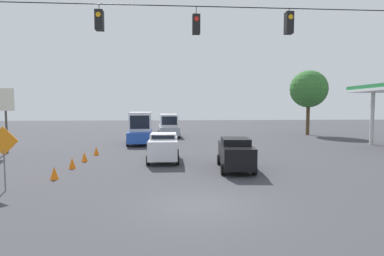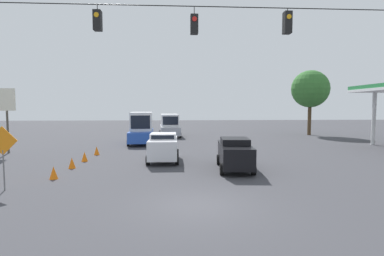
# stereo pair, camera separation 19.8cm
# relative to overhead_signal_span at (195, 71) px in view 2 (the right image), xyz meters

# --- Properties ---
(ground_plane) EXTENTS (140.00, 140.00, 0.00)m
(ground_plane) POSITION_rel_overhead_signal_span_xyz_m (0.05, 1.93, -5.23)
(ground_plane) COLOR #3D3D42
(overhead_signal_span) EXTENTS (23.75, 0.38, 8.40)m
(overhead_signal_span) POSITION_rel_overhead_signal_span_xyz_m (0.00, 0.00, 0.00)
(overhead_signal_span) COLOR #939399
(overhead_signal_span) RESTS_ON ground_plane
(box_truck_blue_withflow_far) EXTENTS (2.75, 6.66, 3.13)m
(box_truck_blue_withflow_far) POSITION_rel_overhead_signal_span_xyz_m (4.20, -17.54, -3.70)
(box_truck_blue_withflow_far) COLOR #234CB2
(box_truck_blue_withflow_far) RESTS_ON ground_plane
(sedan_white_withflow_mid) EXTENTS (2.10, 4.15, 1.90)m
(sedan_white_withflow_mid) POSITION_rel_overhead_signal_span_xyz_m (1.64, -7.29, -4.23)
(sedan_white_withflow_mid) COLOR silver
(sedan_white_withflow_mid) RESTS_ON ground_plane
(sedan_black_crossing_near) EXTENTS (2.22, 4.62, 1.85)m
(sedan_black_crossing_near) POSITION_rel_overhead_signal_span_xyz_m (-2.64, -4.41, -4.26)
(sedan_black_crossing_near) COLOR black
(sedan_black_crossing_near) RESTS_ON ground_plane
(box_truck_silver_withflow_deep) EXTENTS (2.79, 6.59, 2.75)m
(box_truck_silver_withflow_deep) POSITION_rel_overhead_signal_span_xyz_m (1.46, -24.41, -3.86)
(box_truck_silver_withflow_deep) COLOR #A8AAB2
(box_truck_silver_withflow_deep) RESTS_ON ground_plane
(traffic_cone_nearest) EXTENTS (0.42, 0.42, 0.66)m
(traffic_cone_nearest) POSITION_rel_overhead_signal_span_xyz_m (7.06, -2.61, -4.90)
(traffic_cone_nearest) COLOR orange
(traffic_cone_nearest) RESTS_ON ground_plane
(traffic_cone_second) EXTENTS (0.42, 0.42, 0.66)m
(traffic_cone_second) POSITION_rel_overhead_signal_span_xyz_m (7.04, -5.27, -4.90)
(traffic_cone_second) COLOR orange
(traffic_cone_second) RESTS_ON ground_plane
(traffic_cone_third) EXTENTS (0.42, 0.42, 0.66)m
(traffic_cone_third) POSITION_rel_overhead_signal_span_xyz_m (6.95, -7.53, -4.90)
(traffic_cone_third) COLOR orange
(traffic_cone_third) RESTS_ON ground_plane
(traffic_cone_fourth) EXTENTS (0.42, 0.42, 0.66)m
(traffic_cone_fourth) POSITION_rel_overhead_signal_span_xyz_m (6.84, -10.25, -4.90)
(traffic_cone_fourth) COLOR orange
(traffic_cone_fourth) RESTS_ON ground_plane
(work_zone_sign) EXTENTS (1.27, 0.06, 2.84)m
(work_zone_sign) POSITION_rel_overhead_signal_span_xyz_m (8.40, -0.62, -3.24)
(work_zone_sign) COLOR slate
(work_zone_sign) RESTS_ON ground_plane
(tree_horizon_left) EXTENTS (4.78, 4.78, 8.37)m
(tree_horizon_left) POSITION_rel_overhead_signal_span_xyz_m (-16.67, -25.04, 0.72)
(tree_horizon_left) COLOR #4C3823
(tree_horizon_left) RESTS_ON ground_plane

